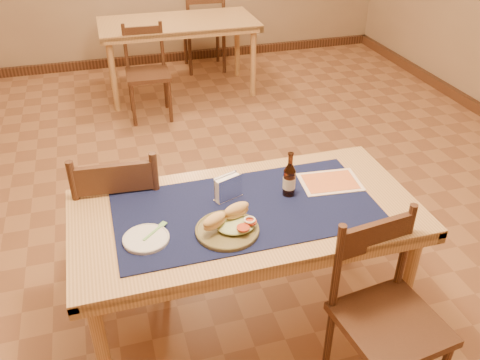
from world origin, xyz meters
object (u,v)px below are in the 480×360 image
object	(u,v)px
main_table	(246,224)
chair_main_near	(386,313)
back_table	(178,29)
chair_main_far	(123,218)
beer_bottle	(289,180)
napkin_holder	(228,188)
sandwich_plate	(229,226)

from	to	relation	value
main_table	chair_main_near	distance (m)	0.73
back_table	chair_main_far	world-z (taller)	chair_main_far
chair_main_near	beer_bottle	size ratio (longest dim) A/B	3.94
napkin_holder	back_table	bearing A→B (deg)	83.87
main_table	back_table	size ratio (longest dim) A/B	1.02
main_table	sandwich_plate	world-z (taller)	sandwich_plate
back_table	beer_bottle	xyz separation A→B (m)	(-0.05, -3.22, 0.17)
main_table	sandwich_plate	distance (m)	0.22
chair_main_near	beer_bottle	distance (m)	0.73
chair_main_near	sandwich_plate	xyz separation A→B (m)	(-0.59, 0.38, 0.32)
main_table	chair_main_far	bearing A→B (deg)	140.65
back_table	napkin_holder	xyz separation A→B (m)	(-0.34, -3.17, 0.15)
chair_main_near	beer_bottle	xyz separation A→B (m)	(-0.24, 0.58, 0.38)
main_table	chair_main_far	xyz separation A→B (m)	(-0.55, 0.45, -0.17)
sandwich_plate	beer_bottle	distance (m)	0.40
main_table	back_table	distance (m)	3.29
main_table	chair_main_near	bearing A→B (deg)	-48.00
chair_main_near	sandwich_plate	size ratio (longest dim) A/B	3.20
chair_main_near	napkin_holder	world-z (taller)	chair_main_near
main_table	napkin_holder	xyz separation A→B (m)	(-0.06, 0.10, 0.15)
sandwich_plate	napkin_holder	xyz separation A→B (m)	(0.06, 0.24, 0.03)
chair_main_near	napkin_holder	size ratio (longest dim) A/B	6.06
back_table	napkin_holder	distance (m)	3.19
back_table	sandwich_plate	xyz separation A→B (m)	(-0.40, -3.42, 0.12)
main_table	beer_bottle	bearing A→B (deg)	13.34
beer_bottle	napkin_holder	distance (m)	0.29
main_table	sandwich_plate	bearing A→B (deg)	-130.61
back_table	chair_main_near	distance (m)	3.81
beer_bottle	back_table	bearing A→B (deg)	89.05
chair_main_far	main_table	bearing A→B (deg)	-39.35
main_table	chair_main_far	distance (m)	0.73
chair_main_near	beer_bottle	bearing A→B (deg)	112.71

